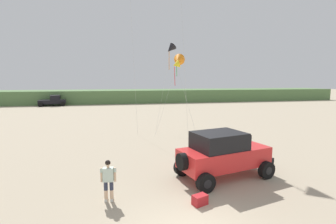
# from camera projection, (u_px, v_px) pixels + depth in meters

# --- Properties ---
(dune_ridge) EXTENTS (90.00, 8.65, 2.61)m
(dune_ridge) POSITION_uv_depth(u_px,v_px,m) (139.00, 96.00, 53.28)
(dune_ridge) COLOR #567A47
(dune_ridge) RESTS_ON ground_plane
(jeep) EXTENTS (5.02, 3.31, 2.26)m
(jeep) POSITION_uv_depth(u_px,v_px,m) (223.00, 153.00, 11.87)
(jeep) COLOR red
(jeep) RESTS_ON ground_plane
(person_watching) EXTENTS (0.62, 0.34, 1.67)m
(person_watching) POSITION_uv_depth(u_px,v_px,m) (108.00, 178.00, 9.52)
(person_watching) COLOR #DBB28E
(person_watching) RESTS_ON ground_plane
(cooler_box) EXTENTS (0.65, 0.54, 0.38)m
(cooler_box) POSITION_uv_depth(u_px,v_px,m) (200.00, 200.00, 9.35)
(cooler_box) COLOR #B21E23
(cooler_box) RESTS_ON ground_plane
(distant_pickup) EXTENTS (4.80, 2.90, 1.98)m
(distant_pickup) POSITION_uv_depth(u_px,v_px,m) (53.00, 101.00, 45.00)
(distant_pickup) COLOR black
(distant_pickup) RESTS_ON ground_plane
(kite_black_sled) EXTENTS (1.31, 4.49, 6.63)m
(kite_black_sled) POSITION_uv_depth(u_px,v_px,m) (176.00, 65.00, 22.69)
(kite_black_sled) COLOR yellow
(kite_black_sled) RESTS_ON ground_plane
(kite_pink_ribbon) EXTENTS (3.22, 6.25, 8.55)m
(kite_pink_ribbon) POSITION_uv_depth(u_px,v_px,m) (171.00, 49.00, 25.13)
(kite_pink_ribbon) COLOR black
(kite_pink_ribbon) RESTS_ON ground_plane
(kite_orange_streamer) EXTENTS (3.15, 2.23, 7.30)m
(kite_orange_streamer) POSITION_uv_depth(u_px,v_px,m) (178.00, 60.00, 22.96)
(kite_orange_streamer) COLOR orange
(kite_orange_streamer) RESTS_ON ground_plane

